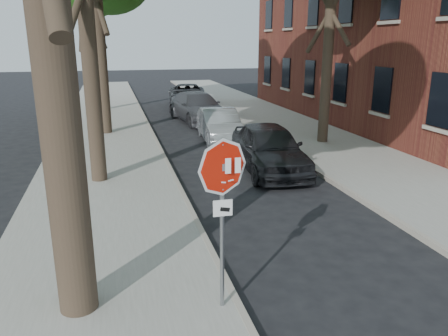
{
  "coord_description": "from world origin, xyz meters",
  "views": [
    {
      "loc": [
        -2.12,
        -5.61,
        3.98
      ],
      "look_at": [
        -0.46,
        0.82,
        2.05
      ],
      "focal_mm": 35.0,
      "sensor_mm": 36.0,
      "label": 1
    }
  ],
  "objects_px": {
    "car_b": "(220,126)",
    "car_d": "(188,96)",
    "car_c": "(198,107)",
    "stop_sign": "(222,192)",
    "car_a": "(269,148)"
  },
  "relations": [
    {
      "from": "car_d",
      "to": "car_b",
      "type": "bearing_deg",
      "value": -85.17
    },
    {
      "from": "stop_sign",
      "to": "car_d",
      "type": "height_order",
      "value": "stop_sign"
    },
    {
      "from": "stop_sign",
      "to": "car_c",
      "type": "relative_size",
      "value": 0.52
    },
    {
      "from": "stop_sign",
      "to": "car_d",
      "type": "xyz_separation_m",
      "value": [
        3.3,
        21.72,
        -1.25
      ]
    },
    {
      "from": "car_a",
      "to": "car_b",
      "type": "relative_size",
      "value": 1.1
    },
    {
      "from": "car_a",
      "to": "car_b",
      "type": "distance_m",
      "value": 4.57
    },
    {
      "from": "car_b",
      "to": "car_d",
      "type": "distance_m",
      "value": 10.2
    },
    {
      "from": "car_c",
      "to": "car_d",
      "type": "bearing_deg",
      "value": 77.55
    },
    {
      "from": "stop_sign",
      "to": "car_a",
      "type": "height_order",
      "value": "stop_sign"
    },
    {
      "from": "car_b",
      "to": "car_c",
      "type": "relative_size",
      "value": 0.8
    },
    {
      "from": "car_c",
      "to": "stop_sign",
      "type": "bearing_deg",
      "value": -107.71
    },
    {
      "from": "car_a",
      "to": "car_d",
      "type": "xyz_separation_m",
      "value": [
        0.0,
        14.73,
        -0.06
      ]
    },
    {
      "from": "stop_sign",
      "to": "car_b",
      "type": "xyz_separation_m",
      "value": [
        2.83,
        11.53,
        -1.28
      ]
    },
    {
      "from": "car_a",
      "to": "car_b",
      "type": "xyz_separation_m",
      "value": [
        -0.47,
        4.54,
        -0.09
      ]
    },
    {
      "from": "car_b",
      "to": "car_d",
      "type": "height_order",
      "value": "car_d"
    }
  ]
}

